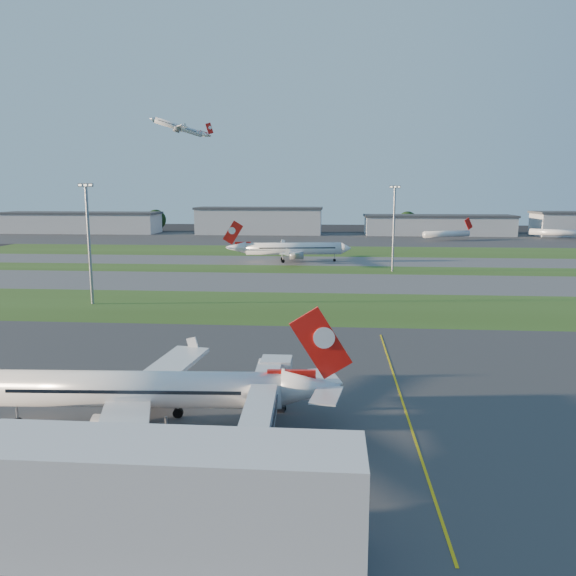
# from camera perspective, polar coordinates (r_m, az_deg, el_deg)

# --- Properties ---
(ground) EXTENTS (700.00, 700.00, 0.00)m
(ground) POSITION_cam_1_polar(r_m,az_deg,el_deg) (67.94, 7.21, -11.09)
(ground) COLOR black
(ground) RESTS_ON ground
(apron_near) EXTENTS (300.00, 70.00, 0.01)m
(apron_near) POSITION_cam_1_polar(r_m,az_deg,el_deg) (67.94, 7.21, -11.08)
(apron_near) COLOR #333335
(apron_near) RESTS_ON ground
(grass_strip_a) EXTENTS (300.00, 34.00, 0.01)m
(grass_strip_a) POSITION_cam_1_polar(r_m,az_deg,el_deg) (117.96, 6.08, -2.05)
(grass_strip_a) COLOR #314A18
(grass_strip_a) RESTS_ON ground
(taxiway_a) EXTENTS (300.00, 32.00, 0.01)m
(taxiway_a) POSITION_cam_1_polar(r_m,az_deg,el_deg) (150.41, 5.76, 0.53)
(taxiway_a) COLOR #515154
(taxiway_a) RESTS_ON ground
(grass_strip_b) EXTENTS (300.00, 18.00, 0.01)m
(grass_strip_b) POSITION_cam_1_polar(r_m,az_deg,el_deg) (175.12, 5.60, 1.84)
(grass_strip_b) COLOR #314A18
(grass_strip_b) RESTS_ON ground
(taxiway_b) EXTENTS (300.00, 26.00, 0.01)m
(taxiway_b) POSITION_cam_1_polar(r_m,az_deg,el_deg) (196.93, 5.49, 2.73)
(taxiway_b) COLOR #515154
(taxiway_b) RESTS_ON ground
(grass_strip_c) EXTENTS (300.00, 40.00, 0.01)m
(grass_strip_c) POSITION_cam_1_polar(r_m,az_deg,el_deg) (229.71, 5.37, 3.74)
(grass_strip_c) COLOR #314A18
(grass_strip_c) RESTS_ON ground
(apron_far) EXTENTS (400.00, 80.00, 0.01)m
(apron_far) POSITION_cam_1_polar(r_m,az_deg,el_deg) (289.45, 5.21, 4.99)
(apron_far) COLOR #333335
(apron_far) RESTS_ON ground
(yellow_line) EXTENTS (0.25, 60.00, 0.02)m
(yellow_line) POSITION_cam_1_polar(r_m,az_deg,el_deg) (68.37, 11.48, -11.08)
(yellow_line) COLOR gold
(yellow_line) RESTS_ON ground
(terminal_fragment) EXTENTS (26.00, 6.05, 8.00)m
(terminal_fragment) POSITION_cam_1_polar(r_m,az_deg,el_deg) (40.51, -12.10, -20.29)
(terminal_fragment) COLOR silver
(terminal_fragment) RESTS_ON ground
(jet_bridge) EXTENTS (4.20, 26.90, 6.20)m
(jet_bridge) POSITION_cam_1_polar(r_m,az_deg,el_deg) (52.62, -2.93, -12.71)
(jet_bridge) COLOR silver
(jet_bridge) RESTS_ON ground
(airliner_parked) EXTENTS (36.72, 31.10, 11.45)m
(airliner_parked) POSITION_cam_1_polar(r_m,az_deg,el_deg) (60.33, -14.66, -10.01)
(airliner_parked) COLOR silver
(airliner_parked) RESTS_ON ground
(airliner_taxiing) EXTENTS (40.73, 34.35, 12.74)m
(airliner_taxiing) POSITION_cam_1_polar(r_m,az_deg,el_deg) (194.07, 0.47, 3.99)
(airliner_taxiing) COLOR silver
(airliner_taxiing) RESTS_ON ground
(airliner_departing) EXTENTS (27.82, 23.51, 9.04)m
(airliner_departing) POSITION_cam_1_polar(r_m,az_deg,el_deg) (292.85, -11.02, 15.72)
(airliner_departing) COLOR silver
(mini_jet_near) EXTENTS (26.60, 13.99, 9.48)m
(mini_jet_near) POSITION_cam_1_polar(r_m,az_deg,el_deg) (289.87, 15.83, 5.32)
(mini_jet_near) COLOR silver
(mini_jet_near) RESTS_ON ground
(mini_jet_far) EXTENTS (26.19, 14.80, 9.48)m
(mini_jet_far) POSITION_cam_1_polar(r_m,az_deg,el_deg) (320.13, 25.68, 5.11)
(mini_jet_far) COLOR silver
(mini_jet_far) RESTS_ON ground
(light_mast_west) EXTENTS (3.20, 0.70, 25.80)m
(light_mast_west) POSITION_cam_1_polar(r_m,az_deg,el_deg) (126.79, -19.59, 5.03)
(light_mast_west) COLOR gray
(light_mast_west) RESTS_ON ground
(light_mast_centre) EXTENTS (3.20, 0.70, 25.80)m
(light_mast_centre) POSITION_cam_1_polar(r_m,az_deg,el_deg) (172.65, 10.71, 6.54)
(light_mast_centre) COLOR gray
(light_mast_centre) RESTS_ON ground
(hangar_far_west) EXTENTS (91.80, 23.00, 12.20)m
(hangar_far_west) POSITION_cam_1_polar(r_m,az_deg,el_deg) (351.03, -20.28, 6.27)
(hangar_far_west) COLOR #9D9FA5
(hangar_far_west) RESTS_ON ground
(hangar_west) EXTENTS (71.40, 23.00, 15.20)m
(hangar_west) POSITION_cam_1_polar(r_m,az_deg,el_deg) (321.55, -2.93, 6.86)
(hangar_west) COLOR #9D9FA5
(hangar_west) RESTS_ON ground
(hangar_east) EXTENTS (81.60, 23.00, 11.20)m
(hangar_east) POSITION_cam_1_polar(r_m,az_deg,el_deg) (324.25, 14.99, 6.21)
(hangar_east) COLOR #9D9FA5
(hangar_east) RESTS_ON ground
(tree_far_west) EXTENTS (11.00, 11.00, 12.00)m
(tree_far_west) POSITION_cam_1_polar(r_m,az_deg,el_deg) (380.77, -24.97, 6.25)
(tree_far_west) COLOR black
(tree_far_west) RESTS_ON ground
(tree_west) EXTENTS (12.10, 12.10, 13.20)m
(tree_west) POSITION_cam_1_polar(r_m,az_deg,el_deg) (350.47, -13.27, 6.77)
(tree_west) COLOR black
(tree_west) RESTS_ON ground
(tree_mid_west) EXTENTS (9.90, 9.90, 10.80)m
(tree_mid_west) POSITION_cam_1_polar(r_m,az_deg,el_deg) (330.35, 1.66, 6.63)
(tree_mid_west) COLOR black
(tree_mid_west) RESTS_ON ground
(tree_mid_east) EXTENTS (11.55, 11.55, 12.60)m
(tree_mid_east) POSITION_cam_1_polar(r_m,az_deg,el_deg) (335.68, 12.04, 6.64)
(tree_mid_east) COLOR black
(tree_mid_east) RESTS_ON ground
(tree_east) EXTENTS (10.45, 10.45, 11.40)m
(tree_east) POSITION_cam_1_polar(r_m,az_deg,el_deg) (351.43, 24.36, 6.01)
(tree_east) COLOR black
(tree_east) RESTS_ON ground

